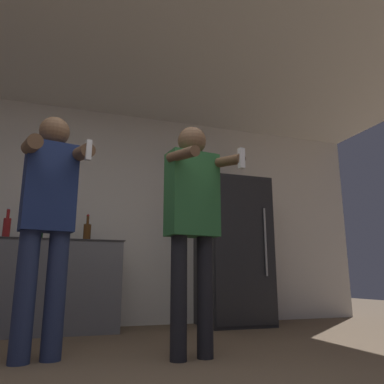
# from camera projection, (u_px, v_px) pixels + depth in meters

# --- Properties ---
(wall_back) EXTENTS (7.00, 0.06, 2.55)m
(wall_back) POSITION_uv_depth(u_px,v_px,m) (100.00, 214.00, 4.43)
(wall_back) COLOR silver
(wall_back) RESTS_ON ground_plane
(ceiling_slab) EXTENTS (7.00, 3.29, 0.05)m
(ceiling_slab) POSITION_uv_depth(u_px,v_px,m) (123.00, 49.00, 3.41)
(ceiling_slab) COLOR silver
(ceiling_slab) RESTS_ON wall_back
(refrigerator) EXTENTS (0.76, 0.72, 1.70)m
(refrigerator) POSITION_uv_depth(u_px,v_px,m) (233.00, 251.00, 4.46)
(refrigerator) COLOR #262628
(refrigerator) RESTS_ON ground_plane
(counter) EXTENTS (1.41, 0.63, 0.91)m
(counter) POSITION_uv_depth(u_px,v_px,m) (49.00, 286.00, 3.79)
(counter) COLOR slate
(counter) RESTS_ON ground_plane
(bottle_tall_gin) EXTENTS (0.07, 0.07, 0.33)m
(bottle_tall_gin) POSITION_uv_depth(u_px,v_px,m) (7.00, 227.00, 3.75)
(bottle_tall_gin) COLOR maroon
(bottle_tall_gin) RESTS_ON counter
(bottle_amber_bourbon) EXTENTS (0.08, 0.08, 0.29)m
(bottle_amber_bourbon) POSITION_uv_depth(u_px,v_px,m) (87.00, 232.00, 3.98)
(bottle_amber_bourbon) COLOR #563314
(bottle_amber_bourbon) RESTS_ON counter
(bottle_green_wine) EXTENTS (0.07, 0.07, 0.32)m
(bottle_green_wine) POSITION_uv_depth(u_px,v_px,m) (40.00, 228.00, 3.84)
(bottle_green_wine) COLOR #194723
(bottle_green_wine) RESTS_ON counter
(bottle_clear_vodka) EXTENTS (0.09, 0.09, 0.28)m
(bottle_clear_vodka) POSITION_uv_depth(u_px,v_px,m) (60.00, 232.00, 3.90)
(bottle_clear_vodka) COLOR #563314
(bottle_clear_vodka) RESTS_ON counter
(person_woman_foreground) EXTENTS (0.48, 0.55, 1.66)m
(person_woman_foreground) POSITION_uv_depth(u_px,v_px,m) (193.00, 211.00, 2.71)
(person_woman_foreground) COLOR black
(person_woman_foreground) RESTS_ON ground_plane
(person_man_side) EXTENTS (0.50, 0.53, 1.70)m
(person_man_side) POSITION_uv_depth(u_px,v_px,m) (48.00, 213.00, 2.63)
(person_man_side) COLOR navy
(person_man_side) RESTS_ON ground_plane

